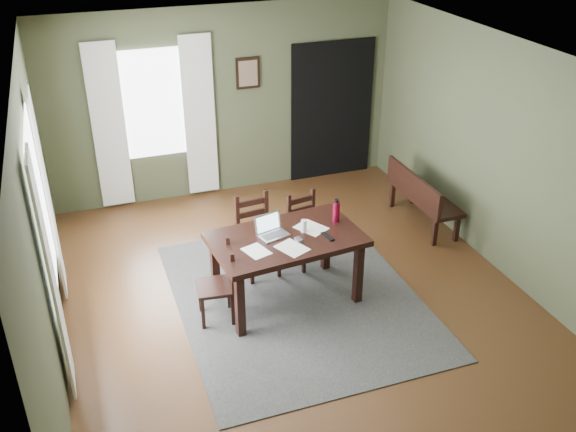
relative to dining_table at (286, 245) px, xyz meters
name	(u,v)px	position (x,y,z in m)	size (l,w,h in m)	color
ground	(297,298)	(0.12, -0.03, -0.72)	(5.00, 6.00, 0.01)	#492C16
room_shell	(298,150)	(0.12, -0.03, 1.09)	(5.02, 6.02, 2.71)	#434A30
rug	(297,298)	(0.12, -0.03, -0.71)	(2.60, 3.20, 0.01)	#3A3A3A
dining_table	(286,245)	(0.00, 0.00, 0.00)	(1.68, 1.11, 0.80)	black
chair_end	(220,284)	(-0.77, -0.09, -0.28)	(0.43, 0.43, 0.88)	black
chair_back_left	(257,237)	(-0.13, 0.65, -0.23)	(0.47, 0.47, 0.97)	black
chair_back_right	(306,230)	(0.49, 0.66, -0.27)	(0.45, 0.46, 0.89)	black
bench	(420,194)	(2.27, 1.06, -0.26)	(0.43, 1.34, 0.76)	black
laptop	(271,230)	(-0.14, 0.11, 0.15)	(0.36, 0.32, 0.21)	#B7B7BC
computer_mouse	(299,240)	(0.09, -0.14, 0.12)	(0.05, 0.09, 0.03)	#3F3F42
tv_remote	(327,236)	(0.41, -0.16, 0.11)	(0.05, 0.19, 0.02)	black
drinking_glass	(304,226)	(0.21, 0.04, 0.17)	(0.06, 0.06, 0.14)	silver
water_bottle	(336,211)	(0.63, 0.14, 0.22)	(0.09, 0.09, 0.27)	maroon
paper_a	(256,251)	(-0.39, -0.18, 0.10)	(0.21, 0.28, 0.00)	white
paper_c	(311,228)	(0.32, 0.09, 0.10)	(0.25, 0.33, 0.00)	white
paper_e	(292,248)	(-0.02, -0.24, 0.10)	(0.24, 0.32, 0.00)	white
window_left	(42,211)	(-2.35, 0.17, 0.74)	(0.01, 1.30, 1.70)	white
window_back	(153,104)	(-0.88, 2.94, 0.74)	(1.00, 0.01, 1.50)	white
curtain_left_near	(53,279)	(-2.32, -0.65, 0.49)	(0.03, 0.48, 2.30)	silver
curtain_left_far	(48,197)	(-2.32, 0.99, 0.49)	(0.03, 0.48, 2.30)	silver
curtain_back_left	(109,128)	(-1.50, 2.91, 0.49)	(0.44, 0.03, 2.30)	silver
curtain_back_right	(200,117)	(-0.26, 2.91, 0.49)	(0.44, 0.03, 2.30)	silver
framed_picture	(248,73)	(0.47, 2.94, 1.04)	(0.34, 0.03, 0.44)	black
doorway_back	(332,111)	(1.77, 2.94, 0.34)	(1.30, 0.03, 2.10)	black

